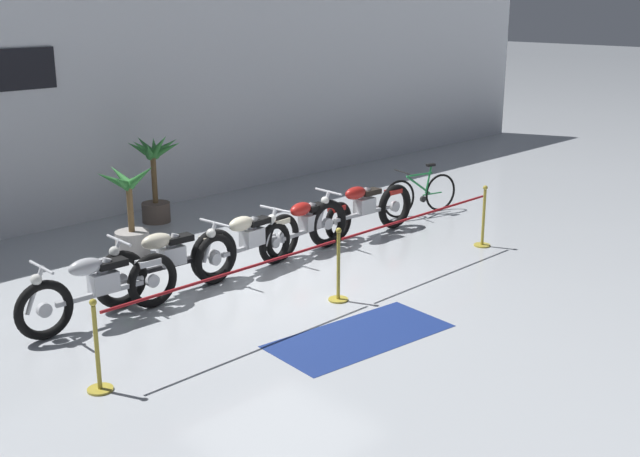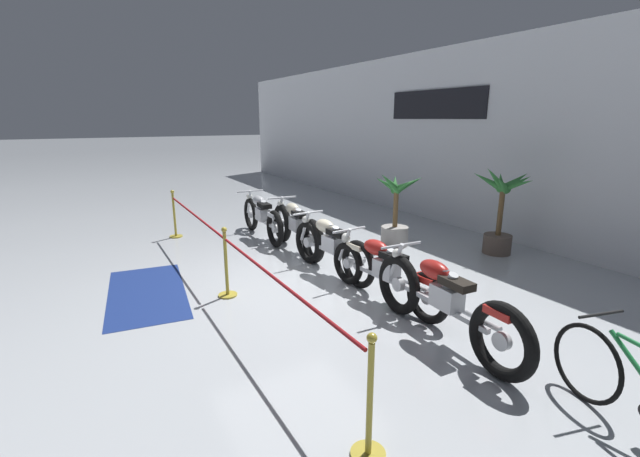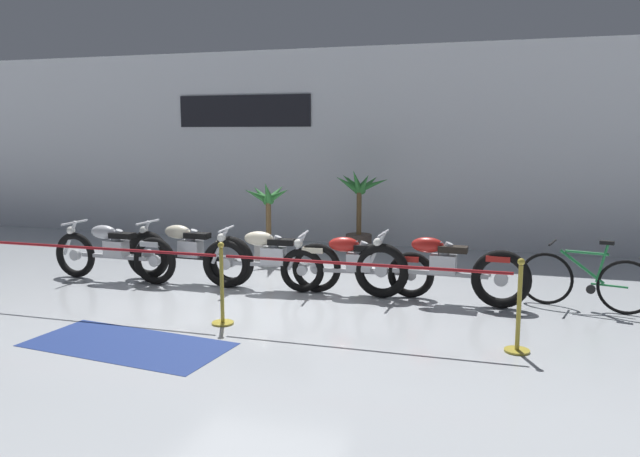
{
  "view_description": "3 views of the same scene",
  "coord_description": "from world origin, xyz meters",
  "px_view_note": "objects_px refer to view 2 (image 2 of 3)",
  "views": [
    {
      "loc": [
        -7.54,
        -8.31,
        4.08
      ],
      "look_at": [
        1.01,
        0.12,
        0.59
      ],
      "focal_mm": 45.0,
      "sensor_mm": 36.0,
      "label": 1
    },
    {
      "loc": [
        5.9,
        -2.85,
        2.56
      ],
      "look_at": [
        0.31,
        0.3,
        0.9
      ],
      "focal_mm": 24.0,
      "sensor_mm": 36.0,
      "label": 2
    },
    {
      "loc": [
        3.44,
        -8.11,
        2.39
      ],
      "look_at": [
        0.73,
        1.01,
        0.94
      ],
      "focal_mm": 35.0,
      "sensor_mm": 36.0,
      "label": 3
    }
  ],
  "objects_px": {
    "motorcycle_silver_0": "(262,217)",
    "stanchion_mid_right": "(369,416)",
    "motorcycle_cream_2": "(331,246)",
    "motorcycle_red_4": "(443,302)",
    "floor_banner": "(147,293)",
    "potted_palm_left_of_row": "(501,211)",
    "stanchion_mid_left": "(227,273)",
    "motorcycle_cream_1": "(296,227)",
    "potted_palm_right_of_row": "(395,216)",
    "stanchion_far_left": "(201,230)",
    "motorcycle_red_3": "(383,271)"
  },
  "relations": [
    {
      "from": "motorcycle_silver_0",
      "to": "stanchion_mid_right",
      "type": "height_order",
      "value": "stanchion_mid_right"
    },
    {
      "from": "stanchion_mid_right",
      "to": "motorcycle_cream_2",
      "type": "bearing_deg",
      "value": 153.39
    },
    {
      "from": "motorcycle_red_4",
      "to": "stanchion_mid_right",
      "type": "xyz_separation_m",
      "value": [
        1.05,
        -1.8,
        -0.13
      ]
    },
    {
      "from": "floor_banner",
      "to": "potted_palm_left_of_row",
      "type": "bearing_deg",
      "value": 84.96
    },
    {
      "from": "stanchion_mid_left",
      "to": "floor_banner",
      "type": "xyz_separation_m",
      "value": [
        -0.7,
        -1.03,
        -0.35
      ]
    },
    {
      "from": "motorcycle_cream_1",
      "to": "stanchion_mid_left",
      "type": "height_order",
      "value": "stanchion_mid_left"
    },
    {
      "from": "motorcycle_cream_2",
      "to": "potted_palm_right_of_row",
      "type": "height_order",
      "value": "potted_palm_right_of_row"
    },
    {
      "from": "potted_palm_left_of_row",
      "to": "stanchion_mid_right",
      "type": "height_order",
      "value": "potted_palm_left_of_row"
    },
    {
      "from": "motorcycle_silver_0",
      "to": "potted_palm_left_of_row",
      "type": "relative_size",
      "value": 1.32
    },
    {
      "from": "motorcycle_red_4",
      "to": "stanchion_mid_left",
      "type": "relative_size",
      "value": 2.37
    },
    {
      "from": "potted_palm_left_of_row",
      "to": "stanchion_far_left",
      "type": "relative_size",
      "value": 0.24
    },
    {
      "from": "motorcycle_cream_2",
      "to": "potted_palm_right_of_row",
      "type": "bearing_deg",
      "value": 111.71
    },
    {
      "from": "motorcycle_red_3",
      "to": "stanchion_mid_right",
      "type": "height_order",
      "value": "stanchion_mid_right"
    },
    {
      "from": "stanchion_far_left",
      "to": "floor_banner",
      "type": "height_order",
      "value": "stanchion_far_left"
    },
    {
      "from": "motorcycle_red_4",
      "to": "stanchion_mid_left",
      "type": "bearing_deg",
      "value": -144.39
    },
    {
      "from": "stanchion_far_left",
      "to": "motorcycle_cream_1",
      "type": "bearing_deg",
      "value": 94.36
    },
    {
      "from": "stanchion_mid_left",
      "to": "stanchion_mid_right",
      "type": "distance_m",
      "value": 3.56
    },
    {
      "from": "motorcycle_red_3",
      "to": "potted_palm_left_of_row",
      "type": "distance_m",
      "value": 3.42
    },
    {
      "from": "motorcycle_cream_2",
      "to": "motorcycle_silver_0",
      "type": "bearing_deg",
      "value": -176.48
    },
    {
      "from": "motorcycle_red_3",
      "to": "motorcycle_red_4",
      "type": "bearing_deg",
      "value": -4.44
    },
    {
      "from": "motorcycle_silver_0",
      "to": "stanchion_mid_right",
      "type": "xyz_separation_m",
      "value": [
        6.29,
        -1.65,
        -0.12
      ]
    },
    {
      "from": "motorcycle_cream_1",
      "to": "motorcycle_red_4",
      "type": "bearing_deg",
      "value": -1.17
    },
    {
      "from": "motorcycle_red_3",
      "to": "stanchion_far_left",
      "type": "xyz_separation_m",
      "value": [
        -2.62,
        -1.9,
        0.24
      ]
    },
    {
      "from": "potted_palm_right_of_row",
      "to": "stanchion_far_left",
      "type": "height_order",
      "value": "potted_palm_right_of_row"
    },
    {
      "from": "motorcycle_cream_1",
      "to": "stanchion_mid_left",
      "type": "xyz_separation_m",
      "value": [
        1.5,
        -1.88,
        -0.12
      ]
    },
    {
      "from": "motorcycle_red_4",
      "to": "stanchion_far_left",
      "type": "xyz_separation_m",
      "value": [
        -3.87,
        -1.8,
        0.21
      ]
    },
    {
      "from": "motorcycle_silver_0",
      "to": "stanchion_mid_left",
      "type": "distance_m",
      "value": 3.19
    },
    {
      "from": "motorcycle_silver_0",
      "to": "potted_palm_right_of_row",
      "type": "relative_size",
      "value": 1.43
    },
    {
      "from": "motorcycle_cream_1",
      "to": "motorcycle_red_3",
      "type": "relative_size",
      "value": 1.01
    },
    {
      "from": "motorcycle_cream_2",
      "to": "motorcycle_red_4",
      "type": "relative_size",
      "value": 0.88
    },
    {
      "from": "stanchion_mid_right",
      "to": "motorcycle_red_4",
      "type": "bearing_deg",
      "value": 120.28
    },
    {
      "from": "motorcycle_silver_0",
      "to": "stanchion_far_left",
      "type": "distance_m",
      "value": 2.16
    },
    {
      "from": "motorcycle_cream_2",
      "to": "stanchion_mid_left",
      "type": "height_order",
      "value": "stanchion_mid_left"
    },
    {
      "from": "stanchion_far_left",
      "to": "stanchion_mid_right",
      "type": "height_order",
      "value": "same"
    },
    {
      "from": "potted_palm_right_of_row",
      "to": "motorcycle_cream_1",
      "type": "bearing_deg",
      "value": -108.14
    },
    {
      "from": "motorcycle_silver_0",
      "to": "motorcycle_red_3",
      "type": "xyz_separation_m",
      "value": [
        3.99,
        0.25,
        -0.02
      ]
    },
    {
      "from": "motorcycle_red_3",
      "to": "floor_banner",
      "type": "xyz_separation_m",
      "value": [
        -1.97,
        -2.93,
        -0.45
      ]
    },
    {
      "from": "motorcycle_red_4",
      "to": "motorcycle_silver_0",
      "type": "bearing_deg",
      "value": -178.37
    },
    {
      "from": "potted_palm_right_of_row",
      "to": "floor_banner",
      "type": "distance_m",
      "value": 4.91
    },
    {
      "from": "stanchion_mid_left",
      "to": "motorcycle_silver_0",
      "type": "bearing_deg",
      "value": 148.8
    },
    {
      "from": "motorcycle_cream_1",
      "to": "stanchion_far_left",
      "type": "height_order",
      "value": "stanchion_far_left"
    },
    {
      "from": "potted_palm_right_of_row",
      "to": "stanchion_mid_left",
      "type": "relative_size",
      "value": 1.52
    },
    {
      "from": "potted_palm_left_of_row",
      "to": "stanchion_mid_right",
      "type": "relative_size",
      "value": 1.65
    },
    {
      "from": "motorcycle_cream_2",
      "to": "floor_banner",
      "type": "distance_m",
      "value": 2.96
    },
    {
      "from": "motorcycle_red_3",
      "to": "stanchion_mid_left",
      "type": "xyz_separation_m",
      "value": [
        -1.27,
        -1.9,
        -0.1
      ]
    },
    {
      "from": "stanchion_far_left",
      "to": "stanchion_mid_right",
      "type": "distance_m",
      "value": 4.93
    },
    {
      "from": "motorcycle_silver_0",
      "to": "floor_banner",
      "type": "height_order",
      "value": "motorcycle_silver_0"
    },
    {
      "from": "motorcycle_red_4",
      "to": "potted_palm_right_of_row",
      "type": "bearing_deg",
      "value": 148.94
    },
    {
      "from": "stanchion_mid_left",
      "to": "stanchion_mid_right",
      "type": "relative_size",
      "value": 1.0
    },
    {
      "from": "potted_palm_left_of_row",
      "to": "stanchion_far_left",
      "type": "distance_m",
      "value": 5.56
    }
  ]
}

